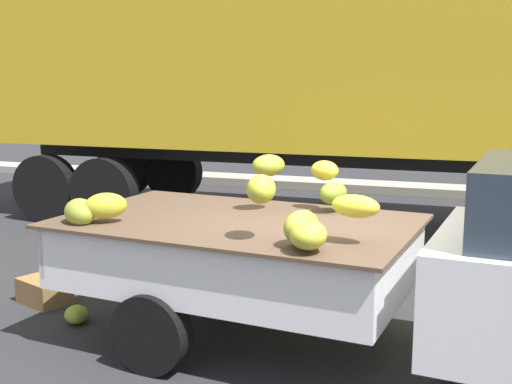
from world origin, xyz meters
The scene contains 6 objects.
ground centered at (0.00, 0.00, 0.00)m, with size 220.00×220.00×0.00m, color #28282B.
curb_strip centered at (0.00, 8.27, 0.08)m, with size 80.00×0.80×0.16m, color gray.
pickup_truck centered at (1.13, -0.15, 0.88)m, with size 5.36×2.31×1.70m.
semi_trailer centered at (-0.98, 4.78, 2.54)m, with size 12.00×2.70×3.95m.
fallen_banana_bunch_near_tailgate centered at (-2.53, -0.06, 0.08)m, with size 0.31×0.22×0.16m, color olive.
produce_crate centered at (-3.16, 0.31, 0.13)m, with size 0.52×0.36×0.25m, color olive.
Camera 1 is at (0.96, -4.93, 2.25)m, focal length 45.12 mm.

